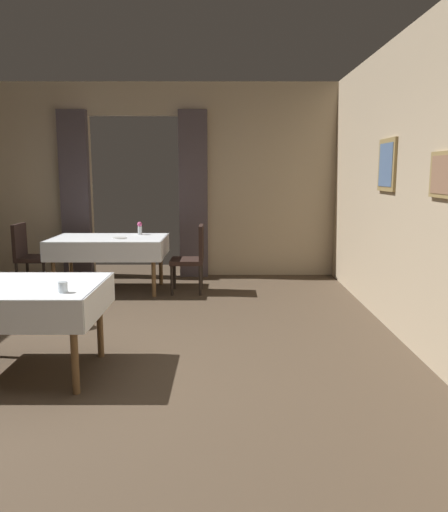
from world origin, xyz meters
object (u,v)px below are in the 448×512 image
at_px(dining_table_mid, 22,296).
at_px(chair_far_right, 191,255).
at_px(glass_mid_b, 61,287).
at_px(flower_vase_far, 138,228).
at_px(chair_far_left, 27,253).
at_px(dining_table_far, 107,244).
at_px(plate_far_b, 118,238).

height_order(dining_table_mid, chair_far_right, chair_far_right).
xyz_separation_m(glass_mid_b, flower_vase_far, (-0.01, 3.54, 0.06)).
distance_m(chair_far_left, chair_far_right, 2.34).
xyz_separation_m(dining_table_far, plate_far_b, (0.17, -0.11, 0.09)).
bearing_deg(chair_far_left, dining_table_far, -5.04).
xyz_separation_m(dining_table_mid, chair_far_left, (-1.15, 3.04, -0.14)).
height_order(chair_far_left, flower_vase_far, flower_vase_far).
bearing_deg(plate_far_b, dining_table_far, 148.10).
bearing_deg(chair_far_right, dining_table_mid, -112.61).
height_order(chair_far_left, plate_far_b, chair_far_left).
xyz_separation_m(dining_table_mid, plate_far_b, (0.19, 2.83, 0.10)).
height_order(dining_table_mid, dining_table_far, same).
bearing_deg(glass_mid_b, dining_table_far, 96.91).
bearing_deg(glass_mid_b, chair_far_right, 75.99).
relative_size(dining_table_far, chair_far_right, 1.68).
bearing_deg(dining_table_far, chair_far_right, -5.13).
xyz_separation_m(dining_table_mid, chair_far_right, (1.18, 2.83, -0.14)).
xyz_separation_m(dining_table_far, flower_vase_far, (0.38, 0.33, 0.19)).
relative_size(dining_table_far, glass_mid_b, 18.83).
relative_size(dining_table_far, flower_vase_far, 8.50).
xyz_separation_m(dining_table_mid, glass_mid_b, (0.41, -0.27, 0.13)).
bearing_deg(glass_mid_b, chair_far_left, 115.11).
height_order(dining_table_far, chair_far_left, chair_far_left).
bearing_deg(plate_far_b, chair_far_right, 0.21).
height_order(chair_far_left, chair_far_right, same).
xyz_separation_m(dining_table_far, chair_far_left, (-1.16, 0.10, -0.15)).
distance_m(chair_far_left, glass_mid_b, 3.67).
relative_size(chair_far_left, glass_mid_b, 11.23).
bearing_deg(dining_table_mid, chair_far_left, 110.67).
bearing_deg(chair_far_left, flower_vase_far, 8.22).
height_order(chair_far_left, glass_mid_b, chair_far_left).
relative_size(dining_table_far, plate_far_b, 8.53).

